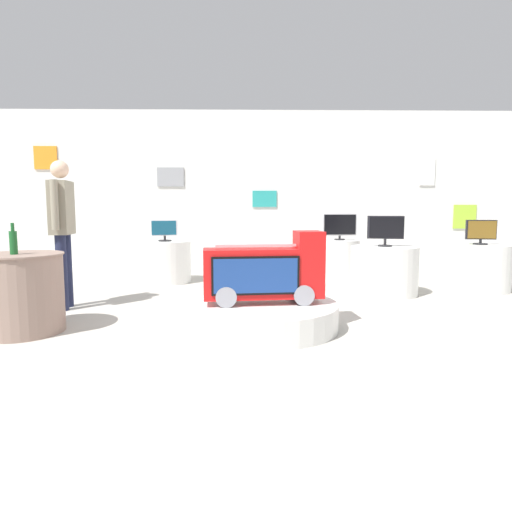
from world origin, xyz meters
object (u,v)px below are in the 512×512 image
Objects in this scene: display_pedestal_left_rear at (479,267)px; tv_on_right_rear at (386,229)px; main_display_pedestal at (263,315)px; side_table_round at (22,292)px; shopper_browsing_near_truck at (62,223)px; tv_on_far_right at (165,230)px; bottle_on_side_table at (13,242)px; display_pedestal_center_rear at (339,260)px; tv_on_left_rear at (481,232)px; display_pedestal_right_rear at (384,270)px; tv_on_center_rear at (340,225)px; display_pedestal_far_right at (165,262)px; novelty_firetruck_tv at (266,273)px.

display_pedestal_left_rear is 1.77× the size of tv_on_right_rear.
main_display_pedestal is at bearing -135.89° from tv_on_right_rear.
shopper_browsing_near_truck reaches higher than side_table_round.
tv_on_far_right is 1.41× the size of bottle_on_side_table.
main_display_pedestal is at bearing -114.95° from display_pedestal_center_rear.
main_display_pedestal is 3.49× the size of tv_on_left_rear.
display_pedestal_right_rear is 3.39m from tv_on_far_right.
tv_on_left_rear is 0.47× the size of display_pedestal_right_rear.
tv_on_center_rear is at bearing 65.03° from main_display_pedestal.
novelty_firetruck_tv is at bearing -61.14° from display_pedestal_far_right.
display_pedestal_center_rear is (1.34, 2.95, -0.21)m from novelty_firetruck_tv.
display_pedestal_left_rear is 2.01× the size of tv_on_left_rear.
novelty_firetruck_tv is 1.46× the size of display_pedestal_far_right.
tv_on_left_rear reaches higher than display_pedestal_right_rear.
bottle_on_side_table is 0.17× the size of shopper_browsing_near_truck.
side_table_round is (-2.27, -0.12, 0.26)m from main_display_pedestal.
display_pedestal_right_rear is at bearing 44.67° from novelty_firetruck_tv.
tv_on_right_rear is 3.40m from display_pedestal_far_right.
display_pedestal_right_rear and display_pedestal_far_right have the same top height.
tv_on_right_rear is (-1.47, -0.29, 0.56)m from display_pedestal_left_rear.
novelty_firetruck_tv reaches higher than display_pedestal_far_right.
bottle_on_side_table reaches higher than novelty_firetruck_tv.
tv_on_left_rear is at bearing 11.19° from shopper_browsing_near_truck.
display_pedestal_left_rear is 1.44× the size of tv_on_center_rear.
display_pedestal_left_rear is 1.50m from display_pedestal_right_rear.
display_pedestal_left_rear is 0.49× the size of shopper_browsing_near_truck.
display_pedestal_far_right is at bearing 161.98° from tv_on_right_rear.
bottle_on_side_table is (-0.81, -2.89, 0.03)m from tv_on_far_right.
display_pedestal_left_rear is at bearing -9.07° from tv_on_far_right.
tv_on_center_rear is (-1.82, 0.98, 0.57)m from display_pedestal_left_rear.
tv_on_right_rear reaches higher than main_display_pedestal.
display_pedestal_right_rear is (1.70, 1.68, -0.21)m from novelty_firetruck_tv.
side_table_round is at bearing -159.15° from display_pedestal_left_rear.
tv_on_far_right is at bearing 74.26° from bottle_on_side_table.
tv_on_left_rear is 2.13m from display_pedestal_center_rear.
display_pedestal_center_rear is 4.84m from bottle_on_side_table.
shopper_browsing_near_truck is at bearing -168.69° from display_pedestal_right_rear.
display_pedestal_right_rear is (-1.47, -0.29, 0.00)m from display_pedestal_left_rear.
display_pedestal_center_rear is 1.40× the size of tv_on_right_rear.
tv_on_center_rear is at bearing 40.04° from side_table_round.
bottle_on_side_table is (-5.47, -2.15, 0.54)m from display_pedestal_left_rear.
shopper_browsing_near_truck reaches higher than display_pedestal_left_rear.
display_pedestal_right_rear is at bearing -17.89° from tv_on_far_right.
tv_on_right_rear is 0.59× the size of display_pedestal_far_right.
display_pedestal_far_right is at bearing 170.89° from display_pedestal_left_rear.
display_pedestal_far_right is 2.94m from side_table_round.
bottle_on_side_table is (-2.29, -0.19, 0.74)m from main_display_pedestal.
bottle_on_side_table is at bearing -102.90° from side_table_round.
tv_on_left_rear is 0.24× the size of shopper_browsing_near_truck.
bottle_on_side_table is (-0.82, -2.89, 0.54)m from display_pedestal_far_right.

